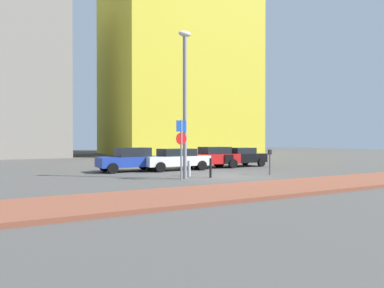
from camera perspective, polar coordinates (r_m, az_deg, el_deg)
ground_plane at (r=18.93m, az=6.33°, el=-5.38°), size 120.00×120.00×0.00m
sidewalk_brick at (r=14.94m, az=17.92°, el=-6.73°), size 40.00×3.43×0.14m
parked_car_blue at (r=21.82m, az=-10.41°, el=-2.53°), size 3.98×2.05×1.52m
parked_car_white at (r=22.43m, az=-2.69°, el=-2.51°), size 4.38×1.98×1.43m
parked_car_red at (r=24.32m, az=3.23°, el=-2.21°), size 4.17×2.19×1.51m
parked_car_black at (r=25.77m, az=8.01°, el=-2.14°), size 4.21×2.27×1.43m
parking_sign_post at (r=16.78m, az=-1.82°, el=0.30°), size 0.60×0.10×2.99m
parking_meter at (r=19.85m, az=13.00°, el=-2.40°), size 0.18×0.14×1.45m
street_lamp at (r=17.53m, az=-1.22°, el=8.66°), size 0.70×0.36×7.59m
traffic_bollard_near at (r=17.94m, az=3.14°, el=-4.06°), size 0.13×0.13×1.03m
traffic_bollard_mid at (r=18.61m, az=-0.51°, el=-4.15°), size 0.18×0.18×0.86m
building_colorful_midrise at (r=51.53m, az=-2.75°, el=13.12°), size 19.31×17.49×26.32m
building_under_construction at (r=47.50m, az=-29.69°, el=13.55°), size 14.53×12.87×25.39m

